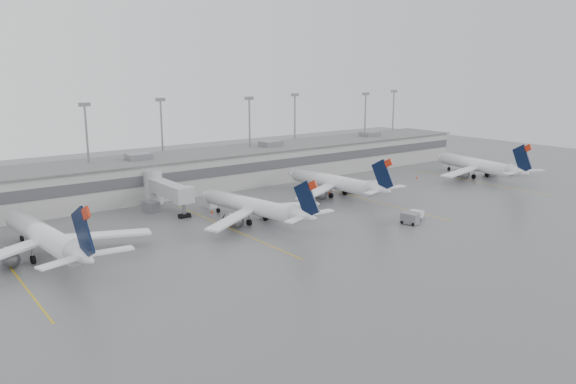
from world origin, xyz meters
TOP-DOWN VIEW (x-y plane):
  - ground at (0.00, 0.00)m, footprint 260.00×260.00m
  - terminal at (-0.01, 57.98)m, footprint 152.00×17.00m
  - light_masts at (0.00, 63.75)m, footprint 142.40×8.00m
  - jet_bridge_right at (-20.50, 45.72)m, footprint 4.00×17.20m
  - stand_markings at (-0.00, 24.00)m, footprint 105.25×40.00m
  - jet_far_left at (-47.22, 26.81)m, footprint 30.07×33.84m
  - jet_mid_left at (-11.75, 25.13)m, footprint 26.58×30.05m
  - jet_mid_right at (14.20, 32.21)m, footprint 27.94×31.41m
  - jet_far_right at (57.66, 26.15)m, footprint 28.48×32.24m
  - baggage_tug at (13.05, 8.70)m, footprint 2.26×3.02m
  - baggage_cart at (9.85, 7.50)m, footprint 2.37×3.39m
  - gse_uld_b at (-12.31, 39.79)m, footprint 2.77×2.01m
  - gse_uld_c at (16.94, 37.61)m, footprint 3.23×2.76m
  - gse_loader at (-23.75, 43.76)m, footprint 2.74×3.69m
  - cone_a at (-43.76, 37.95)m, footprint 0.50×0.50m
  - cone_b at (-14.84, 35.66)m, footprint 0.45×0.45m
  - cone_c at (15.00, 35.51)m, footprint 0.38×0.38m
  - cone_d at (43.96, 34.82)m, footprint 0.45×0.45m

SIDE VIEW (x-z plane):
  - ground at x=0.00m, z-range 0.00..0.00m
  - stand_markings at x=0.00m, z-range 0.00..0.01m
  - cone_c at x=15.00m, z-range 0.00..0.60m
  - cone_d at x=43.96m, z-range 0.00..0.72m
  - cone_b at x=-14.84m, z-range 0.00..0.72m
  - cone_a at x=-43.76m, z-range 0.00..0.80m
  - baggage_tug at x=13.05m, z-range -0.19..1.57m
  - gse_uld_b at x=-12.31m, z-range 0.00..1.83m
  - gse_uld_c at x=16.94m, z-range 0.00..1.93m
  - baggage_cart at x=9.85m, z-range 0.04..2.03m
  - gse_loader at x=-23.75m, z-range 0.00..2.08m
  - jet_mid_left at x=-11.75m, z-range -1.85..7.94m
  - jet_mid_right at x=14.20m, z-range -1.92..8.24m
  - jet_far_right at x=57.66m, z-range -2.00..8.55m
  - jet_far_left at x=-47.22m, z-range -2.07..8.88m
  - jet_bridge_right at x=-20.50m, z-range 0.37..7.37m
  - terminal at x=-0.01m, z-range -0.55..8.90m
  - light_masts at x=0.00m, z-range 1.73..22.33m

